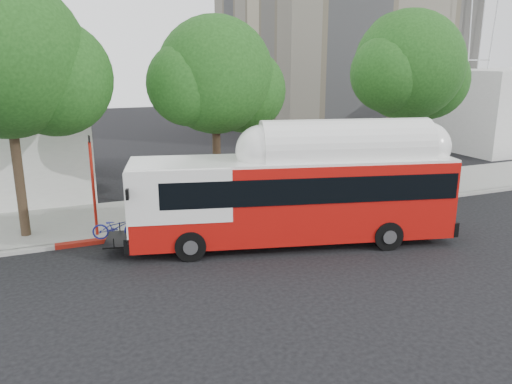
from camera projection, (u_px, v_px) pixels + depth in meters
ground at (297, 255)px, 17.84m from camera, size 120.00×120.00×0.00m
sidewalk at (235, 205)px, 23.63m from camera, size 60.00×5.00×0.15m
curb_strip at (255, 221)px, 21.31m from camera, size 60.00×0.30×0.15m
red_curb_segment at (187, 230)px, 20.21m from camera, size 10.00×0.32×0.16m
street_tree_left at (19, 64)px, 17.98m from camera, size 6.67×5.80×9.74m
street_tree_mid at (224, 80)px, 21.52m from camera, size 5.75×5.00×8.62m
street_tree_right at (415, 70)px, 24.94m from camera, size 6.21×5.40×9.18m
transit_bus at (295, 198)px, 18.55m from camera, size 12.84×5.31×3.75m
signal_pole at (93, 187)px, 18.98m from camera, size 0.11×0.38×4.01m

